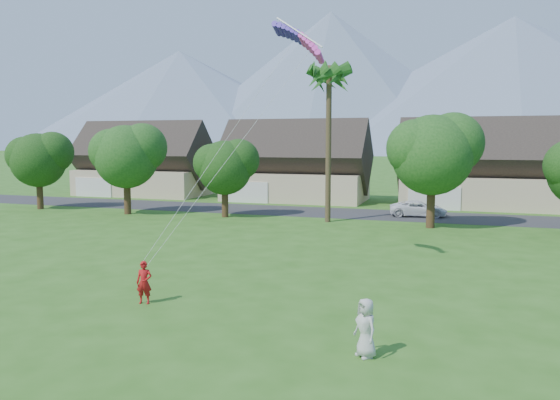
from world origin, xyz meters
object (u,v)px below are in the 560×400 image
at_px(watcher, 366,328).
at_px(parked_car, 418,209).
at_px(parafoil_kite, 301,38).
at_px(kite_flyer, 144,282).

height_order(watcher, parked_car, watcher).
distance_m(parked_car, parafoil_kite, 25.14).
distance_m(kite_flyer, watcher, 9.76).
xyz_separation_m(kite_flyer, parafoil_kite, (4.56, 6.96, 10.54)).
bearing_deg(parafoil_kite, watcher, -54.23).
bearing_deg(parafoil_kite, parked_car, 88.49).
bearing_deg(parked_car, parafoil_kite, 161.67).
height_order(kite_flyer, parked_car, kite_flyer).
relative_size(kite_flyer, parked_car, 0.36).
height_order(kite_flyer, parafoil_kite, parafoil_kite).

